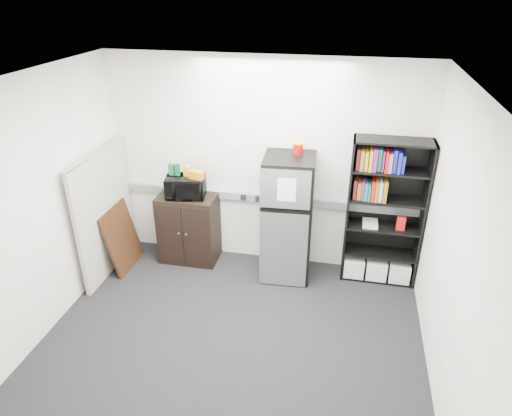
# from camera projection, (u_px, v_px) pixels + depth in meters

# --- Properties ---
(floor) EXTENTS (4.00, 4.00, 0.00)m
(floor) POSITION_uv_depth(u_px,v_px,m) (231.00, 343.00, 4.83)
(floor) COLOR black
(floor) RESTS_ON ground
(wall_back) EXTENTS (4.00, 0.02, 2.70)m
(wall_back) POSITION_uv_depth(u_px,v_px,m) (263.00, 165.00, 5.75)
(wall_back) COLOR silver
(wall_back) RESTS_ON floor
(wall_right) EXTENTS (0.02, 3.50, 2.70)m
(wall_right) POSITION_uv_depth(u_px,v_px,m) (455.00, 257.00, 3.85)
(wall_right) COLOR silver
(wall_right) RESTS_ON floor
(wall_left) EXTENTS (0.02, 3.50, 2.70)m
(wall_left) POSITION_uv_depth(u_px,v_px,m) (35.00, 213.00, 4.59)
(wall_left) COLOR silver
(wall_left) RESTS_ON floor
(ceiling) EXTENTS (4.00, 3.50, 0.02)m
(ceiling) POSITION_uv_depth(u_px,v_px,m) (222.00, 85.00, 3.61)
(ceiling) COLOR white
(ceiling) RESTS_ON wall_back
(electrical_raceway) EXTENTS (3.92, 0.05, 0.10)m
(electrical_raceway) POSITION_uv_depth(u_px,v_px,m) (262.00, 198.00, 5.93)
(electrical_raceway) COLOR gray
(electrical_raceway) RESTS_ON wall_back
(wall_note) EXTENTS (0.14, 0.00, 0.10)m
(wall_note) POSITION_uv_depth(u_px,v_px,m) (236.00, 148.00, 5.72)
(wall_note) COLOR white
(wall_note) RESTS_ON wall_back
(bookshelf) EXTENTS (0.90, 0.34, 1.85)m
(bookshelf) POSITION_uv_depth(u_px,v_px,m) (384.00, 214.00, 5.50)
(bookshelf) COLOR black
(bookshelf) RESTS_ON floor
(cubicle_partition) EXTENTS (0.06, 1.30, 1.62)m
(cubicle_partition) POSITION_uv_depth(u_px,v_px,m) (105.00, 213.00, 5.76)
(cubicle_partition) COLOR gray
(cubicle_partition) RESTS_ON floor
(cabinet) EXTENTS (0.76, 0.50, 0.94)m
(cabinet) POSITION_uv_depth(u_px,v_px,m) (189.00, 228.00, 6.10)
(cabinet) COLOR black
(cabinet) RESTS_ON floor
(microwave) EXTENTS (0.54, 0.42, 0.27)m
(microwave) POSITION_uv_depth(u_px,v_px,m) (185.00, 187.00, 5.82)
(microwave) COLOR black
(microwave) RESTS_ON cabinet
(snack_box_a) EXTENTS (0.07, 0.05, 0.15)m
(snack_box_a) POSITION_uv_depth(u_px,v_px,m) (172.00, 169.00, 5.79)
(snack_box_a) COLOR #1A5D2D
(snack_box_a) RESTS_ON microwave
(snack_box_b) EXTENTS (0.08, 0.07, 0.15)m
(snack_box_b) POSITION_uv_depth(u_px,v_px,m) (177.00, 170.00, 5.77)
(snack_box_b) COLOR #0D3B25
(snack_box_b) RESTS_ON microwave
(snack_box_c) EXTENTS (0.08, 0.07, 0.14)m
(snack_box_c) POSITION_uv_depth(u_px,v_px,m) (186.00, 171.00, 5.75)
(snack_box_c) COLOR yellow
(snack_box_c) RESTS_ON microwave
(snack_bag) EXTENTS (0.20, 0.14, 0.10)m
(snack_bag) POSITION_uv_depth(u_px,v_px,m) (197.00, 175.00, 5.69)
(snack_bag) COLOR #C27513
(snack_bag) RESTS_ON microwave
(refrigerator) EXTENTS (0.64, 0.66, 1.61)m
(refrigerator) POSITION_uv_depth(u_px,v_px,m) (287.00, 218.00, 5.64)
(refrigerator) COLOR black
(refrigerator) RESTS_ON floor
(coffee_can) EXTENTS (0.12, 0.12, 0.17)m
(coffee_can) POSITION_uv_depth(u_px,v_px,m) (298.00, 147.00, 5.34)
(coffee_can) COLOR #9F070C
(coffee_can) RESTS_ON refrigerator
(framed_poster) EXTENTS (0.23, 0.66, 0.84)m
(framed_poster) POSITION_uv_depth(u_px,v_px,m) (122.00, 237.00, 5.97)
(framed_poster) COLOR black
(framed_poster) RESTS_ON floor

